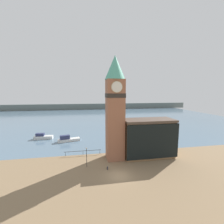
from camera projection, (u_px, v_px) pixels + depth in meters
name	position (u px, v px, depth m)	size (l,w,h in m)	color
ground_plane	(119.00, 176.00, 27.32)	(160.00, 160.00, 0.00)	#846B4C
water	(95.00, 116.00, 96.41)	(160.00, 120.00, 0.00)	slate
far_shoreline	(92.00, 106.00, 135.15)	(180.00, 3.00, 5.00)	slate
pier_railing	(83.00, 151.00, 36.30)	(8.82, 0.08, 1.09)	#333338
clock_tower	(115.00, 106.00, 33.22)	(4.43, 4.43, 23.06)	#935B42
pier_building	(149.00, 138.00, 35.32)	(11.97, 5.56, 8.96)	#9E754C
boat_near	(68.00, 139.00, 46.52)	(6.85, 3.26, 1.99)	silver
boat_far	(43.00, 137.00, 49.01)	(5.91, 2.09, 1.90)	silver
mooring_bollard_near	(108.00, 168.00, 29.57)	(0.31, 0.31, 0.67)	#2D2D33
lamp_post	(87.00, 153.00, 30.35)	(0.32, 0.32, 4.11)	black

